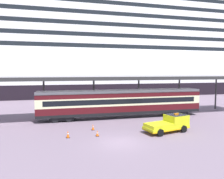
{
  "coord_description": "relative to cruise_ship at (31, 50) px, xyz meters",
  "views": [
    {
      "loc": [
        -5.62,
        -19.23,
        6.82
      ],
      "look_at": [
        1.0,
        7.61,
        4.5
      ],
      "focal_mm": 34.18,
      "sensor_mm": 36.0,
      "label": 1
    }
  ],
  "objects": [
    {
      "name": "ground_plane",
      "position": [
        13.65,
        -47.44,
        -13.17
      ],
      "size": [
        400.0,
        400.0,
        0.0
      ],
      "primitive_type": "plane",
      "color": "slate"
    },
    {
      "name": "cruise_ship",
      "position": [
        0.0,
        0.0,
        0.0
      ],
      "size": [
        169.2,
        25.07,
        39.43
      ],
      "color": "black",
      "rests_on": "ground"
    },
    {
      "name": "platform_canopy",
      "position": [
        16.99,
        -36.14,
        -7.07
      ],
      "size": [
        45.09,
        5.76,
        6.37
      ],
      "color": "silver",
      "rests_on": "ground"
    },
    {
      "name": "train_carriage",
      "position": [
        16.99,
        -36.57,
        -10.86
      ],
      "size": [
        24.32,
        2.81,
        4.11
      ],
      "color": "black",
      "rests_on": "ground"
    },
    {
      "name": "service_truck",
      "position": [
        20.14,
        -45.1,
        -12.18
      ],
      "size": [
        5.52,
        3.14,
        2.02
      ],
      "color": "yellow",
      "rests_on": "ground"
    },
    {
      "name": "traffic_cone_near",
      "position": [
        11.81,
        -44.88,
        -12.87
      ],
      "size": [
        0.36,
        0.36,
        0.61
      ],
      "color": "black",
      "rests_on": "ground"
    },
    {
      "name": "traffic_cone_mid",
      "position": [
        8.75,
        -44.68,
        -12.79
      ],
      "size": [
        0.36,
        0.36,
        0.77
      ],
      "color": "black",
      "rests_on": "ground"
    },
    {
      "name": "traffic_cone_far",
      "position": [
        11.71,
        -42.4,
        -12.84
      ],
      "size": [
        0.36,
        0.36,
        0.69
      ],
      "color": "black",
      "rests_on": "ground"
    }
  ]
}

